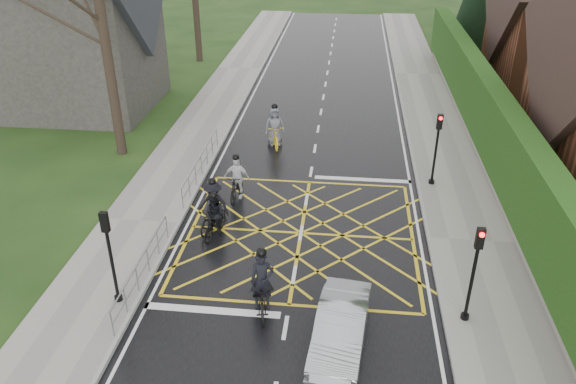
% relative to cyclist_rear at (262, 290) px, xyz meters
% --- Properties ---
extents(ground, '(120.00, 120.00, 0.00)m').
position_rel_cyclist_rear_xyz_m(ground, '(0.78, 4.20, -0.68)').
color(ground, black).
rests_on(ground, ground).
extents(road, '(9.00, 80.00, 0.01)m').
position_rel_cyclist_rear_xyz_m(road, '(0.78, 4.20, -0.67)').
color(road, black).
rests_on(road, ground).
extents(sidewalk_right, '(3.00, 80.00, 0.15)m').
position_rel_cyclist_rear_xyz_m(sidewalk_right, '(6.78, 4.20, -0.60)').
color(sidewalk_right, gray).
rests_on(sidewalk_right, ground).
extents(sidewalk_left, '(3.00, 80.00, 0.15)m').
position_rel_cyclist_rear_xyz_m(sidewalk_left, '(-5.22, 4.20, -0.60)').
color(sidewalk_left, gray).
rests_on(sidewalk_left, ground).
extents(stone_wall, '(0.50, 38.00, 0.70)m').
position_rel_cyclist_rear_xyz_m(stone_wall, '(8.53, 10.20, -0.33)').
color(stone_wall, slate).
rests_on(stone_wall, ground).
extents(hedge, '(0.90, 38.00, 2.80)m').
position_rel_cyclist_rear_xyz_m(hedge, '(8.53, 10.20, 1.42)').
color(hedge, '#123D10').
rests_on(hedge, stone_wall).
extents(church, '(8.80, 7.80, 11.00)m').
position_rel_cyclist_rear_xyz_m(church, '(-12.75, 16.20, 4.25)').
color(church, '#2D2B28').
rests_on(church, ground).
extents(railing_south, '(0.05, 5.04, 1.03)m').
position_rel_cyclist_rear_xyz_m(railing_south, '(-3.87, 0.70, 0.10)').
color(railing_south, slate).
rests_on(railing_south, ground).
extents(railing_north, '(0.05, 6.04, 1.03)m').
position_rel_cyclist_rear_xyz_m(railing_north, '(-3.87, 8.20, 0.11)').
color(railing_north, slate).
rests_on(railing_north, ground).
extents(traffic_light_ne, '(0.24, 0.31, 3.21)m').
position_rel_cyclist_rear_xyz_m(traffic_light_ne, '(5.88, 8.40, 0.98)').
color(traffic_light_ne, black).
rests_on(traffic_light_ne, ground).
extents(traffic_light_se, '(0.24, 0.31, 3.21)m').
position_rel_cyclist_rear_xyz_m(traffic_light_se, '(5.88, -0.00, 0.98)').
color(traffic_light_se, black).
rests_on(traffic_light_se, ground).
extents(traffic_light_sw, '(0.24, 0.31, 3.21)m').
position_rel_cyclist_rear_xyz_m(traffic_light_sw, '(-4.32, -0.29, 0.98)').
color(traffic_light_sw, black).
rests_on(traffic_light_sw, ground).
extents(cyclist_rear, '(1.14, 2.26, 2.09)m').
position_rel_cyclist_rear_xyz_m(cyclist_rear, '(0.00, 0.00, 0.00)').
color(cyclist_rear, black).
rests_on(cyclist_rear, ground).
extents(cyclist_back, '(0.89, 1.79, 1.73)m').
position_rel_cyclist_rear_xyz_m(cyclist_back, '(-2.26, 3.75, -0.02)').
color(cyclist_back, black).
rests_on(cyclist_back, ground).
extents(cyclist_mid, '(1.30, 2.15, 1.98)m').
position_rel_cyclist_rear_xyz_m(cyclist_mid, '(-2.43, 4.32, 0.05)').
color(cyclist_mid, black).
rests_on(cyclist_mid, ground).
extents(cyclist_front, '(1.05, 1.93, 1.90)m').
position_rel_cyclist_rear_xyz_m(cyclist_front, '(-2.02, 6.58, 0.02)').
color(cyclist_front, black).
rests_on(cyclist_front, ground).
extents(cyclist_lead, '(1.29, 2.26, 2.08)m').
position_rel_cyclist_rear_xyz_m(cyclist_lead, '(-1.19, 11.95, 0.04)').
color(cyclist_lead, gold).
rests_on(cyclist_lead, ground).
extents(car, '(1.71, 3.88, 1.24)m').
position_rel_cyclist_rear_xyz_m(car, '(2.34, -1.33, -0.06)').
color(car, '#A3A6AA').
rests_on(car, ground).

